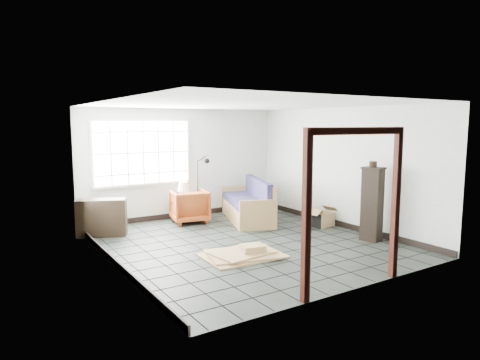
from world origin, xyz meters
TOP-DOWN VIEW (x-y plane):
  - ground at (0.00, 0.00)m, footprint 5.50×5.50m
  - room_shell at (0.00, 0.03)m, footprint 5.02×5.52m
  - window_panel at (-1.00, 2.70)m, footprint 2.32×0.08m
  - doorway_trim at (0.00, -2.70)m, footprint 1.80×0.08m
  - futon_sofa at (1.17, 1.59)m, footprint 1.51×2.31m
  - armchair at (-0.13, 2.13)m, footprint 0.93×0.90m
  - side_table at (-0.22, 2.40)m, footprint 0.57×0.57m
  - table_lamp at (-0.17, 2.33)m, footprint 0.35×0.35m
  - projector at (-0.19, 2.40)m, footprint 0.32×0.27m
  - floor_lamp at (0.33, 2.38)m, footprint 0.43×0.27m
  - console_shelf at (-2.15, 1.99)m, footprint 1.03×0.72m
  - tall_shelf at (2.15, -1.18)m, footprint 0.38×0.45m
  - pot at (2.17, -1.14)m, footprint 0.16×0.16m
  - open_box at (2.15, 0.20)m, footprint 0.80×0.46m
  - cardboard_pile at (-0.49, -0.71)m, footprint 1.37×1.12m

SIDE VIEW (x-z plane):
  - ground at x=0.00m, z-range 0.00..0.00m
  - cardboard_pile at x=-0.49m, z-range -0.05..0.15m
  - open_box at x=2.15m, z-range -0.06..0.37m
  - futon_sofa at x=1.17m, z-range -0.13..0.83m
  - console_shelf at x=-2.15m, z-range 0.00..0.75m
  - side_table at x=-0.22m, z-range 0.16..0.64m
  - armchair at x=-0.13m, z-range 0.00..0.82m
  - projector at x=-0.19m, z-range 0.48..0.58m
  - tall_shelf at x=2.15m, z-range 0.01..1.44m
  - table_lamp at x=-0.17m, z-range 0.57..1.00m
  - floor_lamp at x=0.33m, z-range 0.05..1.54m
  - doorway_trim at x=0.00m, z-range 0.28..2.48m
  - pot at x=2.17m, z-range 1.43..1.54m
  - window_panel at x=-1.00m, z-range 0.84..2.36m
  - room_shell at x=0.00m, z-range 0.37..2.98m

